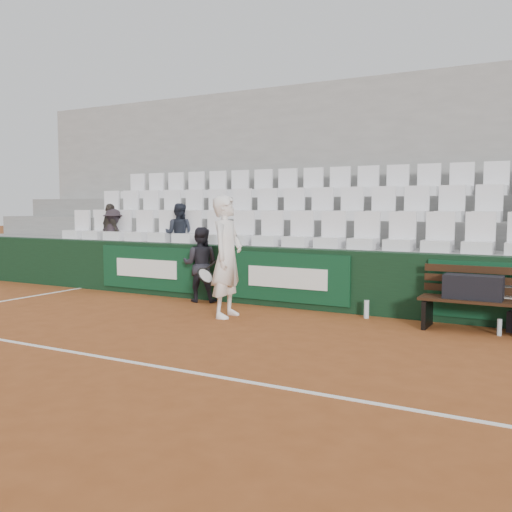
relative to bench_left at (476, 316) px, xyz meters
The scene contains 19 objects.
ground 4.46m from the bench_left, 129.48° to the right, with size 80.00×80.00×0.00m, color brown.
court_baseline 4.46m from the bench_left, 129.48° to the right, with size 18.00×0.06×0.01m, color white.
back_barrier 2.83m from the bench_left, 168.75° to the left, with size 18.00×0.34×1.00m.
grandstand_tier_front 3.08m from the bench_left, 157.34° to the left, with size 18.00×0.95×1.00m, color gray.
grandstand_tier_mid 3.58m from the bench_left, 143.03° to the left, with size 18.00×0.95×1.45m, color gray.
grandstand_tier_back 4.25m from the bench_left, 132.59° to the left, with size 18.00×0.95×1.90m, color gray.
grandstand_rear_wall 5.07m from the bench_left, 127.39° to the left, with size 18.00×0.30×4.40m, color #969693.
seat_row_front 3.20m from the bench_left, 160.41° to the left, with size 11.90×0.44×0.63m, color white.
seat_row_mid 3.77m from the bench_left, 145.36° to the left, with size 11.90×0.44×0.63m, color white.
seat_row_back 4.52m from the bench_left, 134.26° to the left, with size 11.90×0.44×0.63m, color white.
bench_left is the anchor object (origin of this frame).
sports_bag_left 0.39m from the bench_left, behind, with size 0.76×0.33×0.33m, color black.
water_bottle_near 1.62m from the bench_left, behind, with size 0.08×0.08×0.28m, color silver.
water_bottle_far 0.34m from the bench_left, 15.62° to the right, with size 0.06×0.06×0.22m, color silver.
tennis_player 3.68m from the bench_left, 168.36° to the right, with size 0.75×0.72×1.87m.
ball_kid 4.72m from the bench_left, behind, with size 0.65×0.51×1.34m, color black.
spectator_a 7.69m from the bench_left, behind, with size 0.71×0.41×1.10m, color #282025.
spectator_b 7.77m from the bench_left, behind, with size 0.71×0.30×1.22m, color #35302A.
spectator_c 6.02m from the bench_left, 169.59° to the left, with size 0.59×0.46×1.22m, color #202430.
Camera 1 is at (3.90, -4.71, 1.71)m, focal length 40.00 mm.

